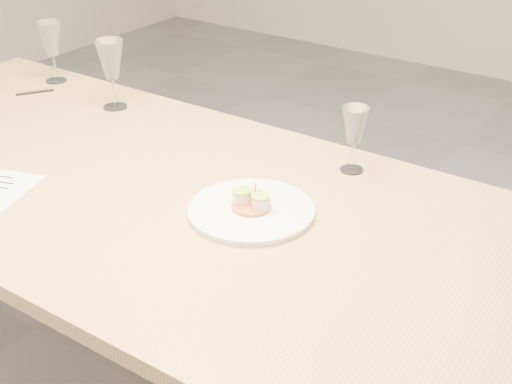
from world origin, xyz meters
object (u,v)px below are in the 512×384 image
Objects in this scene: dining_table at (170,215)px; ballpoint_pen at (35,92)px; dinner_plate at (251,209)px; wine_glass_2 at (355,127)px; wine_glass_0 at (51,40)px; wine_glass_1 at (111,61)px.

ballpoint_pen is at bearing 161.68° from dining_table.
wine_glass_2 is (0.09, 0.34, 0.11)m from dinner_plate.
dinner_plate is (0.24, 0.03, 0.08)m from dining_table.
wine_glass_2 is (1.19, -0.03, -0.02)m from wine_glass_0.
dinner_plate is at bearing -18.51° from wine_glass_0.
ballpoint_pen is at bearing -168.82° from wine_glass_1.
wine_glass_2 is (0.32, 0.37, 0.19)m from dining_table.
dining_table is 10.83× the size of wine_glass_1.
dinner_plate is at bearing 7.26° from dining_table.
wine_glass_2 is (0.84, 0.03, -0.03)m from wine_glass_1.
wine_glass_1 reaches higher than wine_glass_2.
wine_glass_1 reaches higher than wine_glass_0.
ballpoint_pen is 0.51× the size of wine_glass_0.
wine_glass_2 reaches higher than ballpoint_pen.
dining_table is 0.88m from ballpoint_pen.
wine_glass_0 is at bearing 48.19° from ballpoint_pen.
dining_table is at bearing -33.13° from wine_glass_1.
dining_table is 0.98m from wine_glass_0.
dinner_plate is at bearing -104.43° from wine_glass_2.
wine_glass_1 is at bearing 157.79° from dinner_plate.
wine_glass_0 is 1.19m from wine_glass_2.
dining_table is at bearing -24.74° from wine_glass_0.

